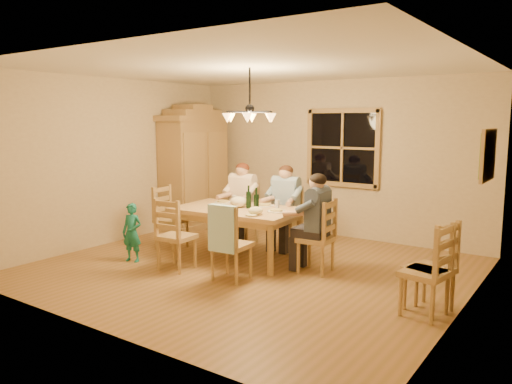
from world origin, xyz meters
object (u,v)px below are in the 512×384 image
Objects in this scene: adult_woman at (242,193)px; wine_bottle_b at (256,200)px; chair_end_left at (172,229)px; chair_end_right at (316,250)px; child at (132,233)px; chair_spare_back at (429,283)px; adult_slate_man at (316,210)px; chair_near_left at (177,247)px; chair_spare_front at (424,287)px; chandelier at (250,116)px; armoire at (194,172)px; chair_near_right at (232,256)px; dining_table at (237,215)px; chair_far_right at (285,230)px; chair_far_left at (242,225)px; adult_plaid_man at (285,197)px; wine_bottle_a at (249,197)px.

wine_bottle_b is (0.87, -0.86, 0.08)m from adult_woman.
chair_end_right is at bearing 90.00° from chair_end_left.
chair_spare_back reaches higher than child.
adult_slate_man is 2.66m from child.
chair_near_left and chair_spare_front have the same top height.
armoire is (-2.42, 1.60, -1.02)m from chandelier.
armoire is 2.72× the size of child.
chair_near_right is 1.89m from chair_end_left.
armoire is 1.24× the size of dining_table.
chair_near_left is at bearing -53.58° from armoire.
wine_bottle_b is 2.64m from chair_spare_front.
chair_far_right is at bearing 37.92° from child.
adult_woman is 0.88× the size of chair_spare_front.
chair_far_left is at bearing 0.00° from chair_far_right.
chair_far_left is 1.00× the size of chair_far_right.
adult_plaid_man is (-0.22, 1.67, 0.54)m from chair_near_right.
chair_far_left is 1.89m from chair_end_right.
adult_slate_man reaches higher than wine_bottle_a.
wine_bottle_a is (-1.10, -0.00, 0.08)m from adult_slate_man.
chair_near_left is 1.26m from wine_bottle_a.
chair_end_left is 1.00× the size of chair_spare_front.
dining_table is 1.02m from chair_near_right.
chair_near_left is at bearing -118.38° from wine_bottle_a.
armoire is at bearing 146.54° from chandelier.
armoire is 5.29m from chair_spare_front.
chandelier is at bearing 103.79° from chair_spare_back.
chair_far_right is 1.11m from wine_bottle_b.
chair_end_left is 1.00× the size of chair_spare_back.
child is 0.86× the size of chair_spare_front.
dining_table is at bearing 117.90° from chair_far_left.
adult_plaid_man is (-0.95, 0.78, 0.54)m from chair_end_right.
adult_woman is at bearing 63.43° from adult_slate_man.
adult_slate_man is at bearing 89.49° from chair_spare_back.
wine_bottle_a is at bearing 127.64° from chandelier.
chandelier reaches higher than adult_slate_man.
chair_far_right is 1.13× the size of adult_plaid_man.
chair_spare_front is at bearing 78.65° from chair_end_left.
chair_spare_front is (3.25, 0.27, 0.00)m from chair_near_left.
chair_spare_front is (3.38, -1.41, 0.00)m from chair_far_left.
chair_spare_back is (1.63, -0.53, 0.00)m from chair_end_right.
child is at bearing 65.07° from adult_woman.
chair_far_right is 0.54m from adult_plaid_man.
adult_woman is (-0.00, 0.00, 0.54)m from chair_far_left.
armoire reaches higher than chair_near_right.
chair_far_right is 1.13× the size of adult_slate_man.
adult_woman and adult_slate_man have the same top height.
adult_plaid_man reaches higher than chair_near_right.
adult_slate_man is 0.88× the size of chair_spare_back.
chair_near_left is (-0.38, -0.87, -0.36)m from dining_table.
chair_far_right is 1.00× the size of chair_spare_back.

